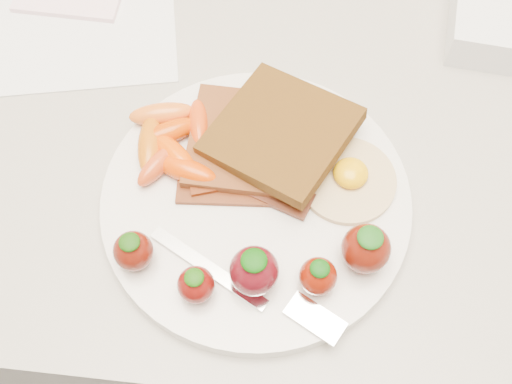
# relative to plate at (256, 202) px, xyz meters

# --- Properties ---
(counter) EXTENTS (2.00, 0.60, 0.90)m
(counter) POSITION_rel_plate_xyz_m (0.01, 0.14, -0.46)
(counter) COLOR gray
(counter) RESTS_ON ground
(plate) EXTENTS (0.27, 0.27, 0.02)m
(plate) POSITION_rel_plate_xyz_m (0.00, 0.00, 0.00)
(plate) COLOR white
(plate) RESTS_ON counter
(toast_lower) EXTENTS (0.11, 0.11, 0.01)m
(toast_lower) POSITION_rel_plate_xyz_m (-0.01, 0.05, 0.02)
(toast_lower) COLOR #4F2214
(toast_lower) RESTS_ON plate
(toast_upper) EXTENTS (0.15, 0.15, 0.03)m
(toast_upper) POSITION_rel_plate_xyz_m (0.02, 0.06, 0.03)
(toast_upper) COLOR black
(toast_upper) RESTS_ON toast_lower
(fried_egg) EXTENTS (0.09, 0.09, 0.02)m
(fried_egg) POSITION_rel_plate_xyz_m (0.08, 0.02, 0.01)
(fried_egg) COLOR beige
(fried_egg) RESTS_ON plate
(bacon_strips) EXTENTS (0.12, 0.07, 0.01)m
(bacon_strips) POSITION_rel_plate_xyz_m (-0.01, 0.01, 0.01)
(bacon_strips) COLOR #410F09
(bacon_strips) RESTS_ON plate
(baby_carrots) EXTENTS (0.09, 0.10, 0.02)m
(baby_carrots) POSITION_rel_plate_xyz_m (-0.08, 0.04, 0.02)
(baby_carrots) COLOR #C73E00
(baby_carrots) RESTS_ON plate
(strawberries) EXTENTS (0.22, 0.08, 0.05)m
(strawberries) POSITION_rel_plate_xyz_m (0.02, -0.07, 0.03)
(strawberries) COLOR #561107
(strawberries) RESTS_ON plate
(fork) EXTENTS (0.17, 0.09, 0.00)m
(fork) POSITION_rel_plate_xyz_m (0.01, -0.08, 0.01)
(fork) COLOR silver
(fork) RESTS_ON plate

